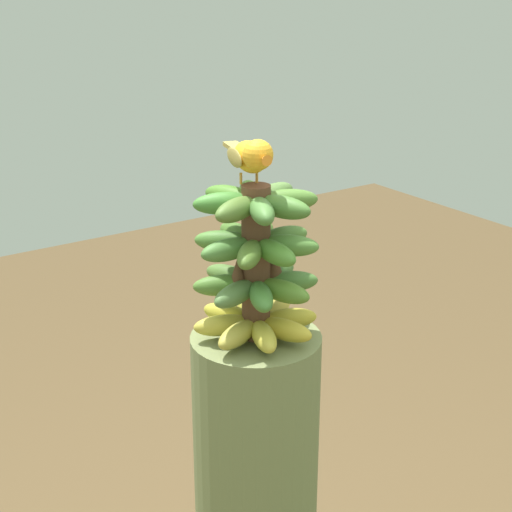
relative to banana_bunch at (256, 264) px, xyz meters
The scene contains 2 objects.
banana_bunch is the anchor object (origin of this frame).
perched_bird 0.20m from the banana_bunch, 134.84° to the right, with size 0.20×0.08×0.09m.
Camera 1 is at (1.11, -0.76, 1.87)m, focal length 55.30 mm.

